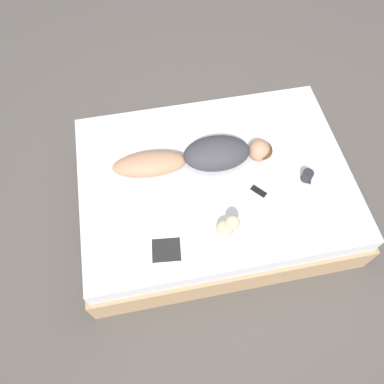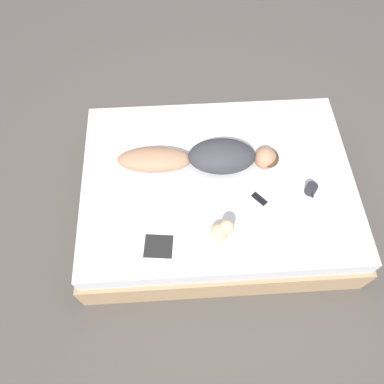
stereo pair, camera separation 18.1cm
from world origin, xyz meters
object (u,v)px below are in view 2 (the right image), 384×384
Objects in this scene: open_magazine at (160,230)px; cell_phone at (259,199)px; person at (207,157)px; coffee_mug at (311,189)px.

open_magazine is 0.78m from cell_phone.
coffee_mug is (0.30, 0.77, -0.05)m from person.
person is at bearing -111.33° from coffee_mug.
person reaches higher than coffee_mug.
person is at bearing 151.25° from open_magazine.
person is 0.67m from open_magazine.
cell_phone is at bearing -84.02° from coffee_mug.
person is 7.97× the size of cell_phone.
coffee_mug is 0.73× the size of cell_phone.
open_magazine is 3.57× the size of cell_phone.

